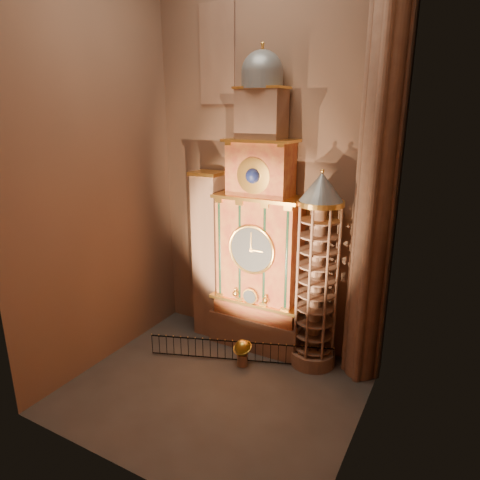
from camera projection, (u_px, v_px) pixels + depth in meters
The scene contains 11 objects.
floor at pixel (215, 389), 21.68m from camera, with size 14.00×14.00×0.00m, color #383330.
wall_back at pixel (269, 159), 23.55m from camera, with size 22.00×22.00×0.00m, color #8C634B.
wall_left at pixel (94, 163), 21.73m from camera, with size 22.00×22.00×0.00m, color #8C634B.
wall_right at pixel (375, 184), 15.29m from camera, with size 22.00×22.00×0.00m, color #8C634B.
astronomical_clock at pixel (260, 239), 23.93m from camera, with size 5.60×2.41×16.70m.
portrait_tower at pixel (209, 255), 25.94m from camera, with size 1.80×1.60×10.20m.
stair_turret at pixel (317, 275), 22.50m from camera, with size 2.50×2.50×10.80m.
gothic_pier at pixel (379, 167), 19.90m from camera, with size 2.04×2.04×22.00m.
stained_glass_window at pixel (217, 54), 23.36m from camera, with size 2.20×0.14×5.20m.
celestial_globe at pixel (242, 350), 23.46m from camera, with size 1.28×1.24×1.53m.
iron_railing at pixel (240, 351), 23.88m from camera, with size 9.61×3.62×1.20m.
Camera 1 is at (10.05, -15.68, 13.50)m, focal length 32.00 mm.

